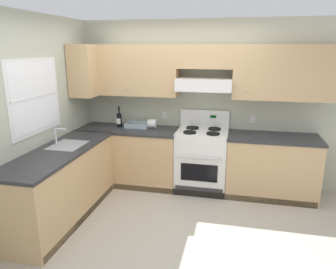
# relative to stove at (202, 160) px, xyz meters

# --- Properties ---
(ground_plane) EXTENTS (7.04, 7.04, 0.00)m
(ground_plane) POSITION_rel_stove_xyz_m (-0.39, -1.25, -0.48)
(ground_plane) COLOR #B2AA99
(wall_back) EXTENTS (4.68, 0.57, 2.55)m
(wall_back) POSITION_rel_stove_xyz_m (0.02, 0.27, 1.00)
(wall_back) COLOR #B7BAA3
(wall_back) RESTS_ON ground_plane
(wall_left) EXTENTS (0.47, 4.00, 2.55)m
(wall_left) POSITION_rel_stove_xyz_m (-1.98, -1.03, 0.87)
(wall_left) COLOR #B7BAA3
(wall_left) RESTS_ON ground_plane
(counter_back_run) EXTENTS (3.60, 0.65, 0.91)m
(counter_back_run) POSITION_rel_stove_xyz_m (-0.17, -0.01, -0.03)
(counter_back_run) COLOR tan
(counter_back_run) RESTS_ON ground_plane
(counter_left_run) EXTENTS (0.63, 1.91, 1.13)m
(counter_left_run) POSITION_rel_stove_xyz_m (-1.63, -1.25, -0.02)
(counter_left_run) COLOR tan
(counter_left_run) RESTS_ON ground_plane
(stove) EXTENTS (0.76, 0.62, 1.20)m
(stove) POSITION_rel_stove_xyz_m (0.00, 0.00, 0.00)
(stove) COLOR white
(stove) RESTS_ON ground_plane
(wine_bottle) EXTENTS (0.08, 0.08, 0.33)m
(wine_bottle) POSITION_rel_stove_xyz_m (-1.34, 0.07, 0.56)
(wine_bottle) COLOR black
(wine_bottle) RESTS_ON counter_back_run
(bowl) EXTENTS (0.36, 0.25, 0.07)m
(bowl) POSITION_rel_stove_xyz_m (-1.05, 0.10, 0.46)
(bowl) COLOR #9EADB7
(bowl) RESTS_ON counter_back_run
(paper_towel_roll) EXTENTS (0.13, 0.14, 0.14)m
(paper_towel_roll) POSITION_rel_stove_xyz_m (-0.80, 0.11, 0.50)
(paper_towel_roll) COLOR white
(paper_towel_roll) RESTS_ON counter_back_run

